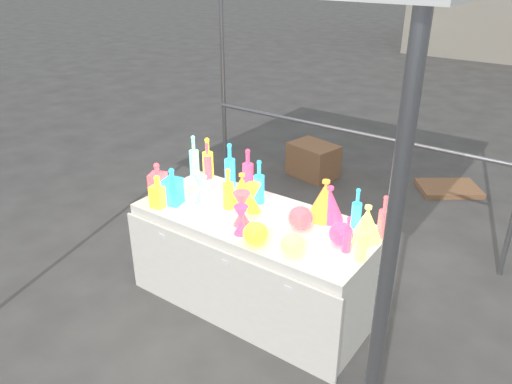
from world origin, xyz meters
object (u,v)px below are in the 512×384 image
Objects in this scene: cardboard_box_closed at (313,160)px; hourglass_0 at (242,209)px; bottle_0 at (208,158)px; globe_0 at (256,235)px; lampshade_0 at (242,189)px; display_table at (255,260)px; decanter_0 at (158,191)px.

cardboard_box_closed is 2.24× the size of hourglass_0.
bottle_0 is 0.89m from hourglass_0.
lampshade_0 reaches higher than globe_0.
hourglass_0 reaches higher than display_table.
display_table is at bearing -58.28° from cardboard_box_closed.
hourglass_0 is at bearing -73.65° from lampshade_0.
globe_0 is (0.23, -0.15, -0.06)m from hourglass_0.
decanter_0 is at bearing -84.98° from bottle_0.
decanter_0 is at bearing -74.44° from cardboard_box_closed.
cardboard_box_closed is at bearing 85.82° from decanter_0.
hourglass_0 is at bearing 146.10° from globe_0.
lampshade_0 is (0.48, 0.41, -0.00)m from decanter_0.
hourglass_0 is (0.68, 0.14, -0.00)m from decanter_0.
lampshade_0 is (-0.20, 0.26, 0.00)m from hourglass_0.
decanter_0 is at bearing 179.27° from globe_0.
decanter_0 reaches higher than cardboard_box_closed.
bottle_0 is (-0.75, 0.36, 0.55)m from display_table.
cardboard_box_closed is 2.76m from hourglass_0.
globe_0 is (0.97, -0.66, -0.11)m from bottle_0.
lampshade_0 is at bearing -23.69° from bottle_0.
globe_0 is (1.06, -2.70, 0.62)m from cardboard_box_closed.
hourglass_0 is 0.99× the size of lampshade_0.
globe_0 is at bearing -54.03° from display_table.
lampshade_0 reaches higher than cardboard_box_closed.
cardboard_box_closed is at bearing 108.13° from hourglass_0.
bottle_0 is 0.65m from decanter_0.
cardboard_box_closed is 2.46m from lampshade_0.
cardboard_box_closed is at bearing 92.73° from bottle_0.
lampshade_0 is at bearing 126.58° from hourglass_0.
display_table is 7.37× the size of lampshade_0.
display_table is 0.56m from lampshade_0.
bottle_0 is at bearing 136.08° from lampshade_0.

